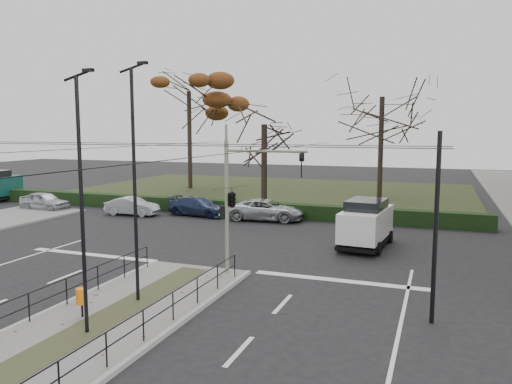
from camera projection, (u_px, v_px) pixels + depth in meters
ground at (135, 306)px, 17.13m from camera, size 140.00×140.00×0.00m
median_island at (86, 332)px, 14.79m from camera, size 4.40×15.00×0.14m
park at (269, 191)px, 48.97m from camera, size 38.00×26.00×0.10m
hedge at (210, 206)px, 36.44m from camera, size 38.00×1.00×1.00m
median_railing at (83, 303)px, 14.59m from camera, size 4.14×13.24×0.92m
catenary at (157, 202)px, 18.21m from camera, size 20.00×34.00×6.00m
traffic_light at (234, 197)px, 20.28m from camera, size 3.73×2.11×5.48m
litter_bin at (82, 296)px, 15.74m from camera, size 0.36×0.36×0.92m
streetlamp_median_near at (82, 203)px, 14.10m from camera, size 0.63×0.13×7.54m
streetlamp_median_far at (135, 183)px, 16.83m from camera, size 0.68×0.14×8.10m
parked_car_first at (44, 201)px, 37.75m from camera, size 4.17×1.91×1.38m
parked_car_second at (132, 206)px, 35.49m from camera, size 3.94×1.57×1.28m
parked_car_third at (199, 206)px, 35.33m from camera, size 4.74×2.39×1.32m
parked_car_fourth at (267, 210)px, 33.51m from camera, size 5.28×2.84×1.41m
white_van at (366, 222)px, 25.76m from camera, size 2.46×4.81×2.47m
rust_tree at (189, 91)px, 50.19m from camera, size 9.04×9.04×12.93m
bare_tree_center at (382, 104)px, 43.68m from camera, size 8.98×8.98×11.74m
bare_tree_near at (264, 131)px, 36.54m from camera, size 4.93×4.93×8.45m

